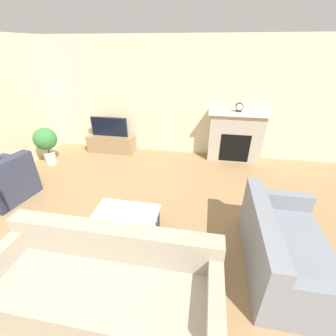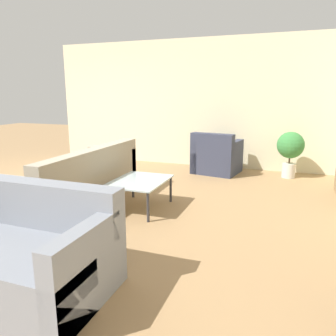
{
  "view_description": "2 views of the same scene",
  "coord_description": "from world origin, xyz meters",
  "px_view_note": "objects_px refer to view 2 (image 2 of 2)",
  "views": [
    {
      "loc": [
        1.15,
        -0.38,
        2.47
      ],
      "look_at": [
        0.59,
        2.79,
        0.71
      ],
      "focal_mm": 24.0,
      "sensor_mm": 36.0,
      "label": 1
    },
    {
      "loc": [
        4.07,
        3.72,
        1.56
      ],
      "look_at": [
        0.76,
        2.52,
        0.76
      ],
      "focal_mm": 35.0,
      "sensor_mm": 36.0,
      "label": 2
    }
  ],
  "objects_px": {
    "couch_loveseat": "(18,254)",
    "potted_plant": "(290,148)",
    "couch_sectional": "(77,184)",
    "coffee_table": "(139,183)",
    "armchair_by_window": "(216,158)"
  },
  "relations": [
    {
      "from": "coffee_table",
      "to": "potted_plant",
      "type": "relative_size",
      "value": 1.05
    },
    {
      "from": "armchair_by_window",
      "to": "coffee_table",
      "type": "xyz_separation_m",
      "value": [
        2.43,
        -0.56,
        0.06
      ]
    },
    {
      "from": "couch_sectional",
      "to": "couch_loveseat",
      "type": "relative_size",
      "value": 1.49
    },
    {
      "from": "coffee_table",
      "to": "couch_sectional",
      "type": "bearing_deg",
      "value": -81.9
    },
    {
      "from": "potted_plant",
      "to": "couch_loveseat",
      "type": "bearing_deg",
      "value": -24.19
    },
    {
      "from": "potted_plant",
      "to": "armchair_by_window",
      "type": "bearing_deg",
      "value": -85.69
    },
    {
      "from": "armchair_by_window",
      "to": "potted_plant",
      "type": "distance_m",
      "value": 1.4
    },
    {
      "from": "potted_plant",
      "to": "coffee_table",
      "type": "bearing_deg",
      "value": -37.31
    },
    {
      "from": "armchair_by_window",
      "to": "couch_sectional",
      "type": "bearing_deg",
      "value": 69.58
    },
    {
      "from": "armchair_by_window",
      "to": "potted_plant",
      "type": "bearing_deg",
      "value": -166.1
    },
    {
      "from": "couch_loveseat",
      "to": "armchair_by_window",
      "type": "xyz_separation_m",
      "value": [
        -4.5,
        0.69,
        0.01
      ]
    },
    {
      "from": "couch_loveseat",
      "to": "potted_plant",
      "type": "bearing_deg",
      "value": 65.81
    },
    {
      "from": "couch_sectional",
      "to": "potted_plant",
      "type": "distance_m",
      "value": 3.92
    },
    {
      "from": "couch_sectional",
      "to": "armchair_by_window",
      "type": "relative_size",
      "value": 2.42
    },
    {
      "from": "couch_loveseat",
      "to": "coffee_table",
      "type": "relative_size",
      "value": 1.69
    }
  ]
}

